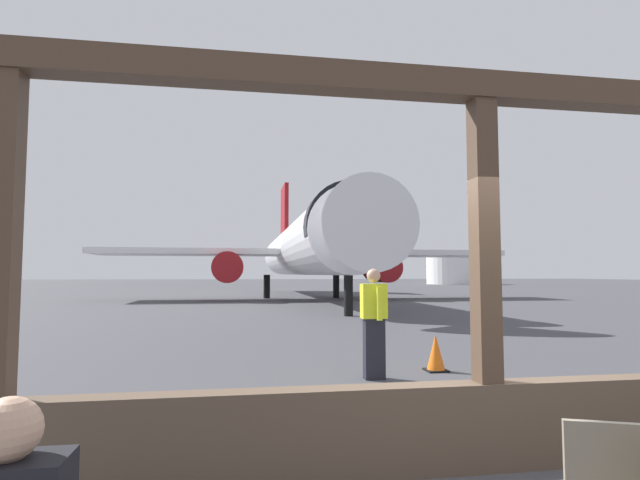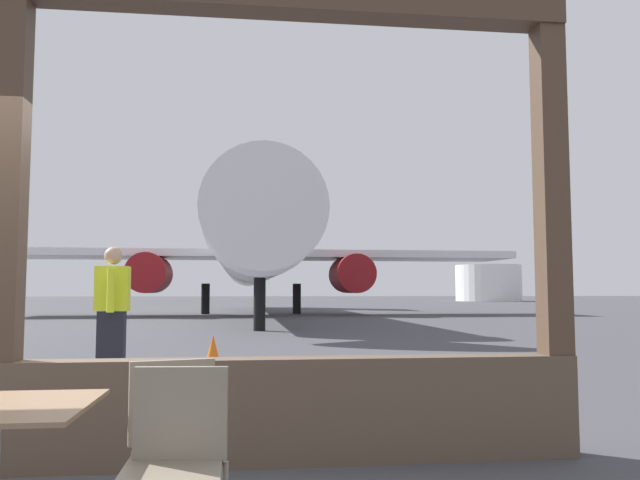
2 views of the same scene
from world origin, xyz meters
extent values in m
plane|color=#424247|center=(0.00, 40.00, 0.00)|extent=(220.00, 220.00, 0.00)
cube|color=brown|center=(0.00, 0.00, 0.36)|extent=(7.97, 0.24, 0.73)
cube|color=#4C3828|center=(0.00, 0.00, 1.61)|extent=(0.20, 0.20, 3.21)
cube|color=#4C3828|center=(3.88, 0.00, 1.61)|extent=(0.20, 0.20, 3.21)
cube|color=gray|center=(1.30, -1.54, 0.46)|extent=(0.40, 0.40, 0.04)
cube|color=gray|center=(1.25, -1.37, 0.67)|extent=(0.40, 0.15, 0.39)
cube|color=gray|center=(1.30, -1.86, 0.46)|extent=(0.40, 0.40, 0.04)
cube|color=gray|center=(1.32, -1.68, 0.67)|extent=(0.40, 0.08, 0.39)
cylinder|color=silver|center=(2.14, 29.41, 3.35)|extent=(3.51, 30.53, 3.51)
cone|color=silver|center=(2.14, 12.85, 3.35)|extent=(3.34, 2.60, 3.34)
cylinder|color=black|center=(2.14, 14.75, 3.50)|extent=(3.58, 0.90, 3.58)
cube|color=silver|center=(-4.97, 28.65, 3.05)|extent=(12.45, 4.20, 0.36)
cube|color=silver|center=(9.24, 28.65, 3.05)|extent=(12.45, 4.20, 0.36)
cylinder|color=maroon|center=(-2.82, 27.25, 2.05)|extent=(1.90, 3.20, 1.90)
cylinder|color=maroon|center=(7.09, 27.25, 2.05)|extent=(1.90, 3.20, 1.90)
cube|color=maroon|center=(2.14, 43.18, 7.51)|extent=(0.36, 4.40, 5.20)
cylinder|color=black|center=(2.14, 15.05, 0.80)|extent=(0.36, 0.36, 1.60)
cylinder|color=black|center=(-0.26, 29.65, 0.80)|extent=(0.44, 0.44, 1.60)
cylinder|color=black|center=(4.54, 29.65, 0.80)|extent=(0.44, 0.44, 1.60)
cube|color=black|center=(0.00, 3.64, 0.47)|extent=(0.32, 0.20, 0.95)
cube|color=yellow|center=(0.00, 3.64, 1.23)|extent=(0.40, 0.22, 0.55)
sphere|color=tan|center=(0.00, 3.64, 1.63)|extent=(0.22, 0.22, 0.22)
cylinder|color=yellow|center=(0.03, 3.40, 1.20)|extent=(0.09, 0.09, 0.52)
cylinder|color=yellow|center=(-0.03, 3.87, 1.20)|extent=(0.09, 0.09, 0.52)
cone|color=orange|center=(1.21, 4.08, 0.31)|extent=(0.32, 0.32, 0.63)
cube|color=black|center=(1.21, 4.08, 0.01)|extent=(0.36, 0.36, 0.03)
cylinder|color=white|center=(31.56, 70.76, 2.19)|extent=(7.88, 7.88, 4.39)
camera|label=1|loc=(-2.13, -4.03, 1.66)|focal=27.68mm
camera|label=2|loc=(1.57, -4.54, 1.19)|focal=36.04mm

